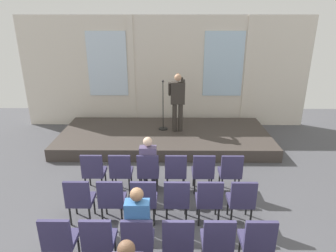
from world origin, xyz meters
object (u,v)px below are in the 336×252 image
Objects in this scene: mic_stand at (163,119)px; chair_r2_c5 at (257,239)px; audience_r2_c2 at (138,223)px; chair_r1_c2 at (144,198)px; chair_r0_c1 at (121,170)px; chair_r1_c4 at (209,198)px; chair_r0_c5 at (230,171)px; chair_r2_c0 at (59,238)px; chair_r1_c1 at (112,198)px; chair_r2_c3 at (178,239)px; chair_r1_c0 at (80,198)px; chair_r0_c2 at (148,170)px; chair_r1_c3 at (177,198)px; chair_r2_c4 at (217,239)px; audience_r0_c2 at (148,161)px; speaker at (178,98)px; chair_r0_c4 at (203,170)px; chair_r1_c5 at (241,199)px; chair_r0_c3 at (176,170)px; chair_r2_c1 at (99,238)px; chair_r2_c2 at (138,238)px; chair_r0_c0 at (94,170)px.

chair_r2_c5 is (1.53, -5.10, -0.15)m from mic_stand.
chair_r1_c2 is at bearing 90.00° from audience_r2_c2.
chair_r1_c4 is at bearing -30.47° from chair_r0_c1.
chair_r2_c5 is (0.00, -2.10, 0.00)m from chair_r0_c5.
chair_r1_c4 is 2.60m from chair_r2_c0.
chair_r1_c1 and chair_r2_c3 have the same top height.
chair_r1_c0 is 2.38m from chair_r1_c4.
chair_r0_c2 and chair_r1_c1 have the same top height.
chair_r1_c3 is 1.00× the size of chair_r2_c4.
chair_r1_c4 is (1.78, 0.00, 0.00)m from chair_r1_c1.
chair_r0_c2 is 1.05m from chair_r1_c2.
mic_stand is at bearing 78.20° from chair_r1_c1.
chair_r2_c5 is (2.97, 0.00, 0.00)m from chair_r2_c0.
chair_r2_c5 is (1.78, -2.18, -0.18)m from audience_r0_c2.
speaker is 1.88× the size of chair_r1_c3.
chair_r0_c4 is at bearing 23.81° from chair_r1_c0.
chair_r0_c3 is at bearing 138.57° from chair_r1_c5.
chair_r0_c3 is 1.00× the size of chair_r0_c5.
chair_r0_c4 is at bearing 74.18° from chair_r2_c3.
chair_r2_c1 is at bearing -119.53° from chair_r1_c2.
chair_r0_c2 is at bearing 90.00° from chair_r2_c2.
speaker is at bearing 88.09° from chair_r0_c3.
chair_r1_c1 is at bearing 180.00° from chair_r1_c3.
speaker is at bearing 80.01° from chair_r1_c2.
mic_stand is 1.65× the size of chair_r0_c1.
audience_r0_c2 reaches higher than chair_r1_c1.
mic_stand reaches higher than chair_r2_c3.
chair_r1_c4 is 1.59m from chair_r2_c2.
audience_r0_c2 is at bearing 118.59° from chair_r2_c4.
chair_r2_c2 is at bearing -60.47° from chair_r1_c1.
chair_r0_c0 is 1.19m from chair_r0_c2.
chair_r0_c2 is 1.78m from chair_r0_c5.
mic_stand is 4.16m from chair_r1_c4.
mic_stand is 1.65× the size of chair_r2_c1.
chair_r1_c3 is 1.21m from chair_r2_c4.
audience_r0_c2 is at bearing 129.27° from chair_r2_c5.
chair_r1_c5 is (2.97, -1.05, 0.00)m from chair_r0_c0.
chair_r1_c2 is at bearing -99.99° from speaker.
chair_r0_c3 is 1.00× the size of chair_r2_c0.
audience_r0_c2 is 0.94× the size of audience_r2_c2.
chair_r0_c3 and chair_r2_c5 have the same top height.
chair_r2_c0 is at bearing 180.00° from chair_r2_c1.
chair_r0_c0 is 0.73× the size of audience_r0_c2.
chair_r0_c1 is at bearing 119.53° from chair_r2_c3.
chair_r1_c2 is 1.21m from chair_r2_c1.
audience_r0_c2 is at bearing 90.00° from chair_r1_c2.
chair_r2_c1 is (-1.29, -4.97, -0.85)m from speaker.
chair_r0_c1 is at bearing 138.57° from chair_r2_c5.
chair_r0_c0 is at bearing 180.00° from chair_r0_c5.
chair_r1_c1 is 1.00× the size of chair_r2_c4.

